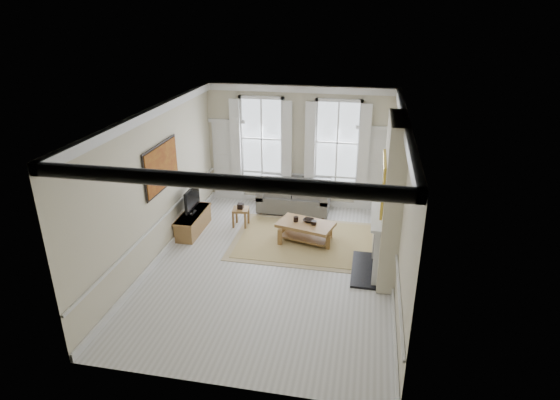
% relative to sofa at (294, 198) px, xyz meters
% --- Properties ---
extents(floor, '(7.20, 7.20, 0.00)m').
position_rel_sofa_xyz_m(floor, '(0.04, -3.11, -0.37)').
color(floor, '#B7B5AD').
rests_on(floor, ground).
extents(ceiling, '(7.20, 7.20, 0.00)m').
position_rel_sofa_xyz_m(ceiling, '(0.04, -3.11, 3.03)').
color(ceiling, white).
rests_on(ceiling, back_wall).
extents(back_wall, '(5.20, 0.00, 5.20)m').
position_rel_sofa_xyz_m(back_wall, '(0.04, 0.49, 1.33)').
color(back_wall, beige).
rests_on(back_wall, floor).
extents(left_wall, '(0.00, 7.20, 7.20)m').
position_rel_sofa_xyz_m(left_wall, '(-2.56, -3.11, 1.33)').
color(left_wall, beige).
rests_on(left_wall, floor).
extents(right_wall, '(0.00, 7.20, 7.20)m').
position_rel_sofa_xyz_m(right_wall, '(2.64, -3.11, 1.33)').
color(right_wall, beige).
rests_on(right_wall, floor).
extents(window_left, '(1.26, 0.20, 2.20)m').
position_rel_sofa_xyz_m(window_left, '(-1.01, 0.44, 1.53)').
color(window_left, '#B2BCC6').
rests_on(window_left, back_wall).
extents(window_right, '(1.26, 0.20, 2.20)m').
position_rel_sofa_xyz_m(window_right, '(1.09, 0.44, 1.53)').
color(window_right, '#B2BCC6').
rests_on(window_right, back_wall).
extents(door_left, '(0.90, 0.08, 2.30)m').
position_rel_sofa_xyz_m(door_left, '(-2.01, 0.45, 0.78)').
color(door_left, silver).
rests_on(door_left, floor).
extents(door_right, '(0.90, 0.08, 2.30)m').
position_rel_sofa_xyz_m(door_right, '(2.09, 0.45, 0.78)').
color(door_right, silver).
rests_on(door_right, floor).
extents(painting, '(0.05, 1.66, 1.06)m').
position_rel_sofa_xyz_m(painting, '(-2.52, -2.81, 1.68)').
color(painting, '#A0671B').
rests_on(painting, left_wall).
extents(chimney_breast, '(0.35, 1.70, 3.38)m').
position_rel_sofa_xyz_m(chimney_breast, '(2.47, -2.91, 1.33)').
color(chimney_breast, beige).
rests_on(chimney_breast, floor).
extents(hearth, '(0.55, 1.50, 0.05)m').
position_rel_sofa_xyz_m(hearth, '(2.04, -2.91, -0.34)').
color(hearth, black).
rests_on(hearth, floor).
extents(fireplace, '(0.21, 1.45, 1.33)m').
position_rel_sofa_xyz_m(fireplace, '(2.24, -2.91, 0.36)').
color(fireplace, silver).
rests_on(fireplace, floor).
extents(mirror, '(0.06, 1.26, 1.06)m').
position_rel_sofa_xyz_m(mirror, '(2.25, -2.91, 1.68)').
color(mirror, gold).
rests_on(mirror, chimney_breast).
extents(sofa, '(1.96, 0.95, 0.88)m').
position_rel_sofa_xyz_m(sofa, '(0.00, 0.00, 0.00)').
color(sofa, '#5E5E5B').
rests_on(sofa, floor).
extents(side_table, '(0.46, 0.46, 0.49)m').
position_rel_sofa_xyz_m(side_table, '(-1.19, -1.27, 0.02)').
color(side_table, brown).
rests_on(side_table, floor).
extents(rug, '(3.50, 2.60, 0.02)m').
position_rel_sofa_xyz_m(rug, '(0.58, -1.81, -0.36)').
color(rug, tan).
rests_on(rug, floor).
extents(coffee_table, '(1.46, 1.07, 0.49)m').
position_rel_sofa_xyz_m(coffee_table, '(0.58, -1.81, 0.04)').
color(coffee_table, brown).
rests_on(coffee_table, rug).
extents(ceramic_pot_a, '(0.12, 0.12, 0.12)m').
position_rel_sofa_xyz_m(ceramic_pot_a, '(0.33, -1.76, 0.19)').
color(ceramic_pot_a, black).
rests_on(ceramic_pot_a, coffee_table).
extents(ceramic_pot_b, '(0.13, 0.13, 0.10)m').
position_rel_sofa_xyz_m(ceramic_pot_b, '(0.78, -1.86, 0.17)').
color(ceramic_pot_b, black).
rests_on(ceramic_pot_b, coffee_table).
extents(bowl, '(0.32, 0.32, 0.06)m').
position_rel_sofa_xyz_m(bowl, '(0.63, -1.71, 0.16)').
color(bowl, black).
rests_on(bowl, coffee_table).
extents(tv_stand, '(0.46, 1.42, 0.51)m').
position_rel_sofa_xyz_m(tv_stand, '(-2.30, -1.81, -0.11)').
color(tv_stand, brown).
rests_on(tv_stand, floor).
extents(tv, '(0.08, 0.90, 0.68)m').
position_rel_sofa_xyz_m(tv, '(-2.28, -1.81, 0.54)').
color(tv, black).
rests_on(tv, tv_stand).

